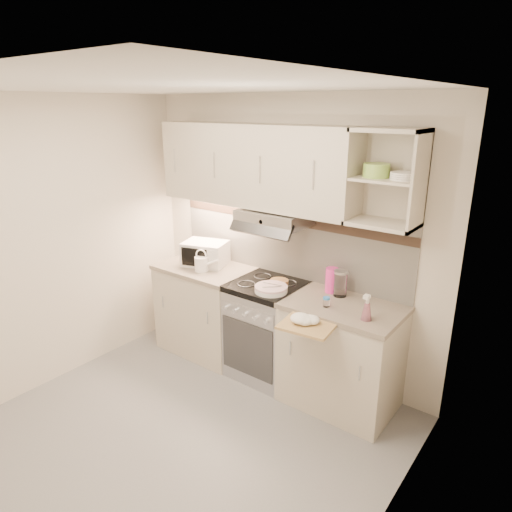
{
  "coord_description": "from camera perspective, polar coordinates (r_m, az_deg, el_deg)",
  "views": [
    {
      "loc": [
        2.18,
        -1.95,
        2.4
      ],
      "look_at": [
        -0.01,
        0.95,
        1.19
      ],
      "focal_mm": 32.0,
      "sensor_mm": 36.0,
      "label": 1
    }
  ],
  "objects": [
    {
      "name": "plate_stack",
      "position": [
        3.85,
        1.9,
        -4.12
      ],
      "size": [
        0.28,
        0.28,
        0.06
      ],
      "rotation": [
        0.0,
        0.0,
        0.36
      ],
      "color": "white",
      "rests_on": "electric_range"
    },
    {
      "name": "spice_jar",
      "position": [
        3.61,
        8.78,
        -5.68
      ],
      "size": [
        0.05,
        0.05,
        0.08
      ],
      "rotation": [
        0.0,
        0.0,
        -0.24
      ],
      "color": "white",
      "rests_on": "worktop_right"
    },
    {
      "name": "microwave",
      "position": [
        4.5,
        -6.38,
        0.34
      ],
      "size": [
        0.48,
        0.41,
        0.23
      ],
      "rotation": [
        0.0,
        0.0,
        0.31
      ],
      "color": "white",
      "rests_on": "worktop_left"
    },
    {
      "name": "base_cabinet_left",
      "position": [
        4.66,
        -6.19,
        -6.74
      ],
      "size": [
        0.9,
        0.6,
        0.86
      ],
      "primitive_type": "cube",
      "color": "beige",
      "rests_on": "ground"
    },
    {
      "name": "dish_towel",
      "position": [
        3.37,
        6.5,
        -7.84
      ],
      "size": [
        0.34,
        0.31,
        0.07
      ],
      "primitive_type": null,
      "rotation": [
        0.0,
        0.0,
        -0.31
      ],
      "color": "silver",
      "rests_on": "cutting_board"
    },
    {
      "name": "glass_jar",
      "position": [
        3.8,
        10.51,
        -3.37
      ],
      "size": [
        0.12,
        0.12,
        0.22
      ],
      "rotation": [
        0.0,
        0.0,
        -0.18
      ],
      "color": "silver",
      "rests_on": "worktop_right"
    },
    {
      "name": "electric_range",
      "position": [
        4.22,
        1.36,
        -9.13
      ],
      "size": [
        0.6,
        0.6,
        0.9
      ],
      "color": "#B7B7BC",
      "rests_on": "ground"
    },
    {
      "name": "bread_loaf",
      "position": [
        4.01,
        2.9,
        -3.28
      ],
      "size": [
        0.16,
        0.16,
        0.04
      ],
      "primitive_type": "cylinder",
      "color": "#B35E3D",
      "rests_on": "electric_range"
    },
    {
      "name": "room_shell",
      "position": [
        3.27,
        -6.01,
        4.59
      ],
      "size": [
        3.04,
        2.84,
        2.52
      ],
      "color": "beige",
      "rests_on": "ground"
    },
    {
      "name": "worktop_right",
      "position": [
        3.69,
        10.95,
        -6.29
      ],
      "size": [
        0.92,
        0.62,
        0.04
      ],
      "primitive_type": "cube",
      "color": "gray",
      "rests_on": "base_cabinet_right"
    },
    {
      "name": "ground",
      "position": [
        3.78,
        -9.22,
        -21.31
      ],
      "size": [
        3.0,
        3.0,
        0.0
      ],
      "primitive_type": "plane",
      "color": "gray",
      "rests_on": "ground"
    },
    {
      "name": "base_cabinet_right",
      "position": [
        3.9,
        10.55,
        -12.32
      ],
      "size": [
        0.9,
        0.6,
        0.86
      ],
      "primitive_type": "cube",
      "color": "beige",
      "rests_on": "ground"
    },
    {
      "name": "pink_pitcher",
      "position": [
        3.87,
        9.45,
        -3.01
      ],
      "size": [
        0.11,
        0.11,
        0.21
      ],
      "rotation": [
        0.0,
        0.0,
        -0.4
      ],
      "color": "#FF34A4",
      "rests_on": "worktop_right"
    },
    {
      "name": "worktop_left",
      "position": [
        4.49,
        -6.39,
        -1.53
      ],
      "size": [
        0.92,
        0.62,
        0.04
      ],
      "primitive_type": "cube",
      "color": "gray",
      "rests_on": "base_cabinet_left"
    },
    {
      "name": "watering_can",
      "position": [
        4.34,
        -6.74,
        -0.9
      ],
      "size": [
        0.25,
        0.14,
        0.21
      ],
      "rotation": [
        0.0,
        0.0,
        0.31
      ],
      "color": "white",
      "rests_on": "worktop_left"
    },
    {
      "name": "spray_bottle",
      "position": [
        3.44,
        13.69,
        -6.49
      ],
      "size": [
        0.08,
        0.08,
        0.21
      ],
      "rotation": [
        0.0,
        0.0,
        0.04
      ],
      "color": "pink",
      "rests_on": "worktop_right"
    },
    {
      "name": "cutting_board",
      "position": [
        3.4,
        6.55,
        -8.52
      ],
      "size": [
        0.42,
        0.38,
        0.02
      ],
      "primitive_type": "cube",
      "rotation": [
        0.0,
        0.0,
        0.12
      ],
      "color": "tan",
      "rests_on": "base_cabinet_right"
    }
  ]
}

